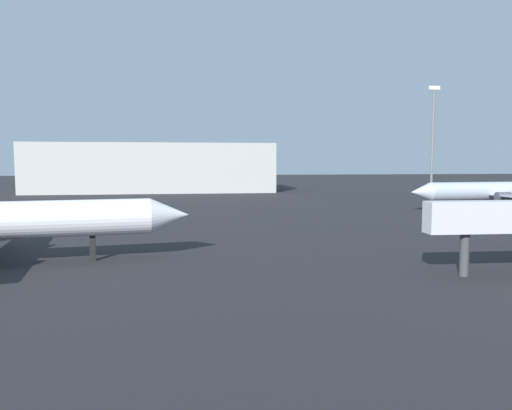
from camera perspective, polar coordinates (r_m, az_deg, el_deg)
airplane_distant at (r=95.87m, az=25.34°, el=1.45°), size 29.28×19.73×9.00m
light_mast_right at (r=111.65m, az=19.86°, el=7.32°), size 2.40×0.50×24.49m
terminal_building at (r=144.61m, az=-11.86°, el=4.27°), size 67.44×25.14×13.61m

